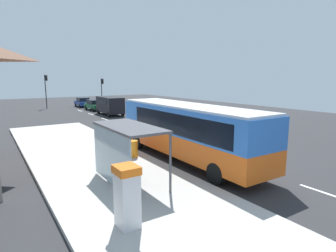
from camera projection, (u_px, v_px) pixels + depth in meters
ground_plane at (121, 126)px, 27.73m from camera, size 56.00×92.00×0.04m
sidewalk_platform at (101, 168)px, 14.37m from camera, size 6.20×30.00×0.18m
lane_stripe_seg_0 at (325, 193)px, 11.40m from camera, size 0.16×2.20×0.01m
lane_stripe_seg_1 at (235, 163)px, 15.52m from camera, size 0.16×2.20×0.01m
lane_stripe_seg_2 at (182, 145)px, 19.63m from camera, size 0.16×2.20×0.01m
lane_stripe_seg_3 at (147, 133)px, 23.75m from camera, size 0.16×2.20×0.01m
lane_stripe_seg_4 at (123, 125)px, 27.86m from camera, size 0.16×2.20×0.01m
lane_stripe_seg_5 at (105, 119)px, 31.98m from camera, size 0.16×2.20×0.01m
lane_stripe_seg_6 at (91, 114)px, 36.09m from camera, size 0.16×2.20×0.01m
lane_stripe_seg_7 at (80, 111)px, 40.21m from camera, size 0.16×2.20×0.01m
bus at (186, 129)px, 15.71m from camera, size 2.62×11.03×3.21m
white_van at (110, 104)px, 35.49m from camera, size 2.18×5.27×2.30m
sedan_near at (83, 102)px, 45.65m from camera, size 2.02×4.49×1.52m
sedan_far at (95, 105)px, 40.76m from camera, size 1.90×4.43×1.52m
ticket_machine at (127, 196)px, 8.35m from camera, size 0.66×0.76×1.94m
recycling_bin_orange at (133, 149)px, 16.00m from camera, size 0.52×0.52×0.95m
recycling_bin_red at (128, 146)px, 16.58m from camera, size 0.52×0.52×0.95m
recycling_bin_blue at (123, 144)px, 17.15m from camera, size 0.52×0.52×0.95m
recycling_bin_yellow at (119, 142)px, 17.73m from camera, size 0.52×0.52×0.95m
traffic_light_near_side at (102, 88)px, 46.53m from camera, size 0.49×0.28×4.61m
traffic_light_far_side at (46, 86)px, 42.47m from camera, size 0.49×0.28×5.17m
bus_shelter at (122, 140)px, 11.68m from camera, size 1.80×4.00×2.50m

